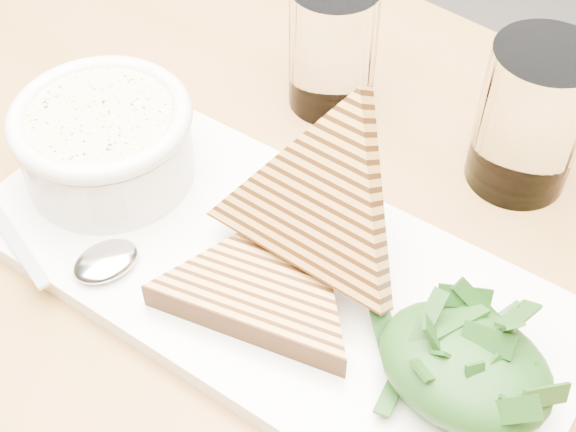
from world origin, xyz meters
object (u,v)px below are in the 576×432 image
Objects in this scene: glass_far at (531,118)px; glass_near at (333,47)px; table_top at (187,336)px; platter at (271,274)px; soup_bowl at (107,149)px.

glass_near is at bearing -177.58° from glass_far.
glass_far reaches higher than table_top.
platter reaches higher than table_top.
platter is at bearing -68.55° from glass_near.
glass_far reaches higher than glass_near.
glass_far is at bearing 63.94° from platter.
glass_near is (-0.04, 0.25, 0.08)m from table_top.
table_top is 0.29m from glass_far.
soup_bowl is at bearing -113.10° from glass_near.
glass_far is at bearing 64.15° from table_top.
glass_far is at bearing 37.71° from soup_bowl.
platter is at bearing -1.27° from soup_bowl.
platter is at bearing -116.06° from glass_far.
glass_near reaches higher than platter.
table_top is 2.95× the size of platter.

